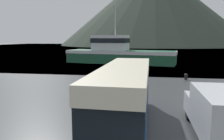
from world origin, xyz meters
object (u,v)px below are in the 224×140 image
Objects in this scene: tour_bus at (125,94)px; small_boat at (161,59)px; storage_bin at (91,93)px; fishing_boat at (118,53)px; delivery_van at (216,112)px.

tour_bus is 38.91m from small_boat.
storage_bin is 0.16× the size of small_boat.
fishing_boat is (-4.45, 32.13, 0.15)m from tour_bus.
fishing_boat is 11.17m from small_boat.
fishing_boat is at bearing 92.80° from storage_bin.
small_boat is at bearing 77.31° from storage_bin.
small_boat is (8.94, 6.50, -1.65)m from fishing_boat.
fishing_boat is 17.68× the size of storage_bin.
storage_bin is at bearing 123.86° from tour_bus.
small_boat is (4.48, 38.63, -1.50)m from tour_bus.
storage_bin reaches higher than small_boat.
fishing_boat reaches higher than small_boat.
tour_bus is 1.26× the size of small_boat.
tour_bus is 1.61× the size of delivery_van.
delivery_van is 4.97× the size of storage_bin.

